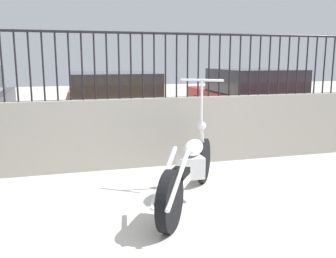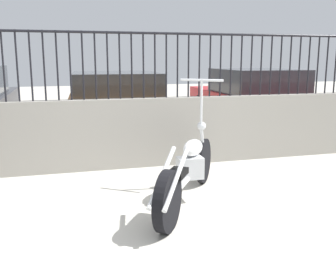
{
  "view_description": "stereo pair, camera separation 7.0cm",
  "coord_description": "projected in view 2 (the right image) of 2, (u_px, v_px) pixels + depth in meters",
  "views": [
    {
      "loc": [
        -1.1,
        -2.8,
        1.58
      ],
      "look_at": [
        0.15,
        1.7,
        0.7
      ],
      "focal_mm": 40.0,
      "sensor_mm": 36.0,
      "label": 1
    },
    {
      "loc": [
        -1.03,
        -2.82,
        1.58
      ],
      "look_at": [
        0.15,
        1.7,
        0.7
      ],
      "focal_mm": 40.0,
      "sensor_mm": 36.0,
      "label": 2
    }
  ],
  "objects": [
    {
      "name": "fence_railing",
      "position": [
        143.0,
        56.0,
        5.31
      ],
      "size": [
        9.97,
        0.04,
        0.94
      ],
      "color": "black",
      "rests_on": "low_wall"
    },
    {
      "name": "car_orange",
      "position": [
        115.0,
        102.0,
        7.96
      ],
      "size": [
        2.05,
        4.3,
        1.3
      ],
      "rotation": [
        0.0,
        0.0,
        1.53
      ],
      "color": "black",
      "rests_on": "ground_plane"
    },
    {
      "name": "car_red",
      "position": [
        253.0,
        98.0,
        8.71
      ],
      "size": [
        1.94,
        4.29,
        1.35
      ],
      "rotation": [
        0.0,
        0.0,
        1.54
      ],
      "color": "black",
      "rests_on": "ground_plane"
    },
    {
      "name": "low_wall",
      "position": [
        144.0,
        132.0,
        5.52
      ],
      "size": [
        9.97,
        0.18,
        1.02
      ],
      "color": "#9E998E",
      "rests_on": "ground_plane"
    },
    {
      "name": "motorcycle_white",
      "position": [
        187.0,
        172.0,
        4.03
      ],
      "size": [
        1.23,
        1.79,
        1.35
      ],
      "rotation": [
        0.0,
        0.0,
        0.99
      ],
      "color": "black",
      "rests_on": "ground_plane"
    },
    {
      "name": "ground_plane",
      "position": [
        201.0,
        244.0,
        3.23
      ],
      "size": [
        40.0,
        40.0,
        0.0
      ],
      "primitive_type": "plane",
      "color": "#B7B2A5"
    }
  ]
}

